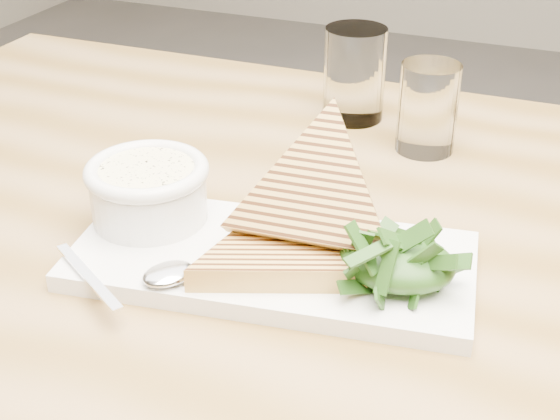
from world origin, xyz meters
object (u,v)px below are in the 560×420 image
at_px(glass_near, 354,74).
at_px(glass_far, 428,108).
at_px(table_top, 303,251).
at_px(soup_bowl, 149,197).
at_px(platter, 272,261).

relative_size(glass_near, glass_far, 1.12).
height_order(table_top, soup_bowl, soup_bowl).
relative_size(table_top, glass_near, 11.07).
relative_size(platter, soup_bowl, 3.26).
distance_m(platter, soup_bowl, 0.13).
bearing_deg(table_top, glass_near, 97.95).
bearing_deg(glass_far, platter, -103.40).
xyz_separation_m(table_top, glass_far, (0.07, 0.23, 0.07)).
relative_size(table_top, soup_bowl, 11.82).
bearing_deg(table_top, platter, -94.24).
distance_m(table_top, glass_far, 0.25).
bearing_deg(glass_far, glass_near, 150.98).
bearing_deg(soup_bowl, platter, -6.39).
bearing_deg(glass_near, platter, -84.34).
xyz_separation_m(table_top, soup_bowl, (-0.14, -0.05, 0.06)).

